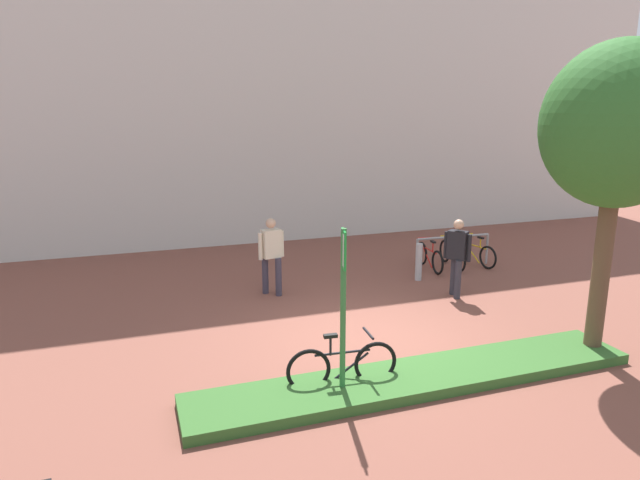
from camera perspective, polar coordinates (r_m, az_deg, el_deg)
The scene contains 10 objects.
ground_plane at distance 10.00m, azimuth 4.99°, elevation -10.21°, with size 60.00×60.00×0.00m, color brown.
building_facade at distance 17.26m, azimuth -6.65°, elevation 16.57°, with size 28.00×1.20×10.00m, color silver.
planter_strip at distance 8.61m, azimuth 10.18°, elevation -13.86°, with size 7.00×1.10×0.16m, color #336028.
tree_sidewalk at distance 9.71m, azimuth 28.52°, elevation 10.22°, with size 2.32×2.32×5.04m.
parking_sign_post at distance 7.52m, azimuth 2.42°, elevation -5.14°, with size 0.12×0.36×2.45m.
bike_at_sign at distance 8.25m, azimuth 2.36°, elevation -12.84°, with size 1.68×0.42×0.86m.
bike_rack_cluster at distance 14.71m, azimuth 13.55°, elevation -1.39°, with size 2.11×1.56×0.83m.
bollard_steel at distance 13.37m, azimuth 10.19°, elevation -2.25°, with size 0.16×0.16×0.90m, color #ADADB2.
person_shirt_white at distance 12.04m, azimuth -5.06°, elevation -1.18°, with size 0.60×0.39×1.72m.
person_suited_dark at distance 12.22m, azimuth 14.01°, elevation -1.32°, with size 0.43×0.51×1.72m.
Camera 1 is at (-3.81, -8.35, 3.97)m, focal length 30.91 mm.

